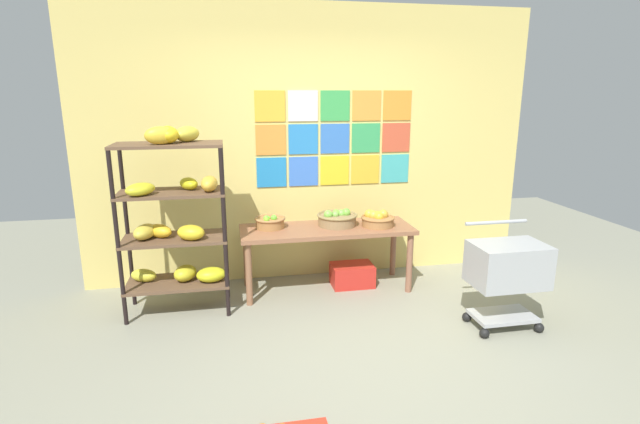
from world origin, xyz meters
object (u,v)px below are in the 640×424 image
display_table (327,235)px  fruit_basket_back_right (337,218)px  fruit_basket_left (377,219)px  fruit_basket_back_left (270,222)px  produce_crate_under_table (352,275)px  shopping_cart (507,268)px  banana_shelf_unit (175,213)px

display_table → fruit_basket_back_right: size_ratio=4.21×
fruit_basket_left → fruit_basket_back_left: 1.04m
fruit_basket_back_right → fruit_basket_back_left: bearing=177.2°
fruit_basket_left → produce_crate_under_table: size_ratio=0.79×
shopping_cart → banana_shelf_unit: bearing=172.4°
fruit_basket_back_left → fruit_basket_back_right: size_ratio=0.75×
fruit_basket_left → fruit_basket_back_right: (-0.38, 0.09, 0.00)m
display_table → fruit_basket_back_left: 0.56m
display_table → shopping_cart: shopping_cart is taller
banana_shelf_unit → fruit_basket_back_left: bearing=20.9°
banana_shelf_unit → produce_crate_under_table: size_ratio=3.94×
fruit_basket_left → fruit_basket_back_right: bearing=166.7°
fruit_basket_back_left → produce_crate_under_table: (0.81, -0.06, -0.58)m
fruit_basket_back_left → shopping_cart: 2.16m
display_table → fruit_basket_left: bearing=-4.1°
banana_shelf_unit → shopping_cart: size_ratio=1.91×
fruit_basket_back_right → produce_crate_under_table: fruit_basket_back_right is taller
fruit_basket_left → produce_crate_under_table: (-0.23, 0.07, -0.59)m
banana_shelf_unit → produce_crate_under_table: (1.64, 0.26, -0.79)m
display_table → fruit_basket_back_right: fruit_basket_back_right is taller
display_table → banana_shelf_unit: bearing=-170.4°
shopping_cart → fruit_basket_back_right: bearing=145.8°
fruit_basket_back_left → produce_crate_under_table: fruit_basket_back_left is taller
display_table → fruit_basket_back_left: size_ratio=5.62×
banana_shelf_unit → fruit_basket_back_right: 1.53m
banana_shelf_unit → fruit_basket_left: banana_shelf_unit is taller
banana_shelf_unit → produce_crate_under_table: 1.84m
produce_crate_under_table → banana_shelf_unit: bearing=-170.9°
banana_shelf_unit → shopping_cart: (2.65, -0.83, -0.39)m
display_table → produce_crate_under_table: 0.52m
banana_shelf_unit → display_table: 1.44m
fruit_basket_left → display_table: bearing=175.9°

